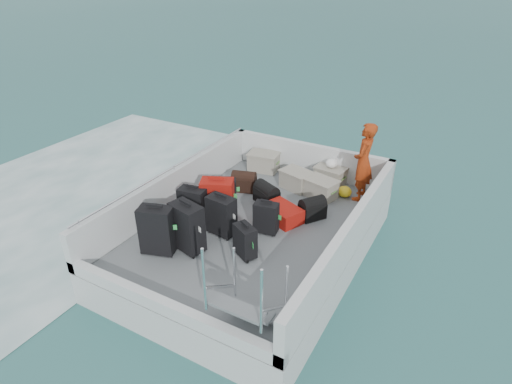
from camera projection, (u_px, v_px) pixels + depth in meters
ground at (254, 254)px, 7.87m from camera, size 160.00×160.00×0.00m
wake_foam at (75, 193)px, 9.94m from camera, size 10.00×10.00×0.00m
ferry_hull at (254, 241)px, 7.73m from camera, size 3.60×5.00×0.60m
deck at (254, 226)px, 7.58m from camera, size 3.30×4.70×0.02m
deck_fittings at (263, 221)px, 7.00m from camera, size 3.60×5.00×0.90m
suitcase_0 at (157, 231)px, 6.70m from camera, size 0.59×0.45×0.81m
suitcase_1 at (193, 207)px, 7.46m from camera, size 0.50×0.33×0.70m
suitcase_2 at (227, 192)px, 8.16m from camera, size 0.40×0.35×0.50m
suitcase_3 at (187, 228)px, 6.77m from camera, size 0.60×0.43×0.82m
suitcase_4 at (221, 216)px, 7.20m from camera, size 0.51×0.33×0.70m
suitcase_5 at (218, 200)px, 7.60m from camera, size 0.66×0.54×0.78m
suitcase_6 at (245, 241)px, 6.68m from camera, size 0.45×0.39×0.54m
suitcase_7 at (266, 218)px, 7.26m from camera, size 0.44×0.29×0.57m
suitcase_8 at (283, 213)px, 7.68m from camera, size 0.81×0.69×0.27m
duffel_0 at (244, 183)px, 8.69m from camera, size 0.54×0.42×0.32m
duffel_1 at (267, 195)px, 8.23m from camera, size 0.58×0.49×0.32m
duffel_2 at (312, 210)px, 7.74m from camera, size 0.50×0.54×0.32m
crate_0 at (264, 162)px, 9.52m from camera, size 0.69×0.52×0.38m
crate_1 at (296, 180)px, 8.76m from camera, size 0.68×0.56×0.36m
crate_2 at (330, 176)px, 8.93m from camera, size 0.63×0.48×0.35m
crate_3 at (321, 189)px, 8.43m from camera, size 0.67×0.54×0.35m
yellow_bag at (345, 192)px, 8.47m from camera, size 0.28×0.26×0.22m
white_bag at (331, 165)px, 8.80m from camera, size 0.24×0.24×0.18m
passenger at (363, 162)px, 8.11m from camera, size 0.37×0.57×1.55m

